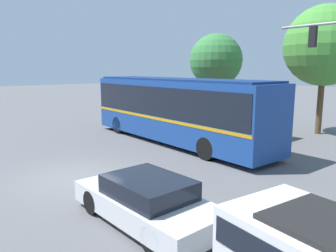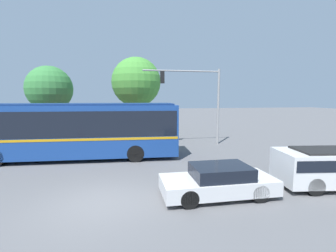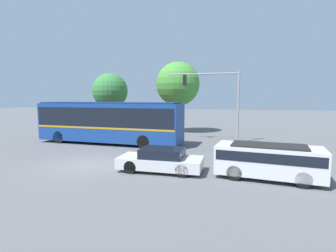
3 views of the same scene
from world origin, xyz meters
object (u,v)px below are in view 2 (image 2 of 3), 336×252
suv_left_lane (335,165)px  traffic_light_pole (200,93)px  street_tree_centre (136,82)px  sedan_foreground (218,181)px  city_bus (77,128)px  street_tree_left (49,89)px

suv_left_lane → traffic_light_pole: traffic_light_pole is taller
suv_left_lane → street_tree_centre: (-7.53, 14.82, 4.25)m
sedan_foreground → city_bus: bearing=-46.9°
street_tree_left → sedan_foreground: bearing=-55.0°
city_bus → sedan_foreground: (6.34, -6.76, -1.35)m
traffic_light_pole → street_tree_left: (-12.18, 4.39, 0.40)m
suv_left_lane → street_tree_left: (-15.07, 14.05, 3.55)m
traffic_light_pole → street_tree_centre: street_tree_centre is taller
traffic_light_pole → street_tree_left: size_ratio=0.94×
suv_left_lane → street_tree_centre: bearing=-55.5°
sedan_foreground → street_tree_centre: bearing=-81.1°
suv_left_lane → sedan_foreground: bearing=7.9°
street_tree_centre → suv_left_lane: bearing=-63.1°
sedan_foreground → street_tree_centre: (-2.33, 14.85, 4.61)m
city_bus → sedan_foreground: size_ratio=2.84×
city_bus → sedan_foreground: bearing=136.1°
street_tree_left → traffic_light_pole: bearing=-19.8°
sedan_foreground → street_tree_left: (-9.87, 14.08, 3.92)m
city_bus → street_tree_left: street_tree_left is taller
street_tree_left → street_tree_centre: bearing=5.8°
street_tree_left → street_tree_centre: 7.61m
traffic_light_pole → street_tree_left: 12.95m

